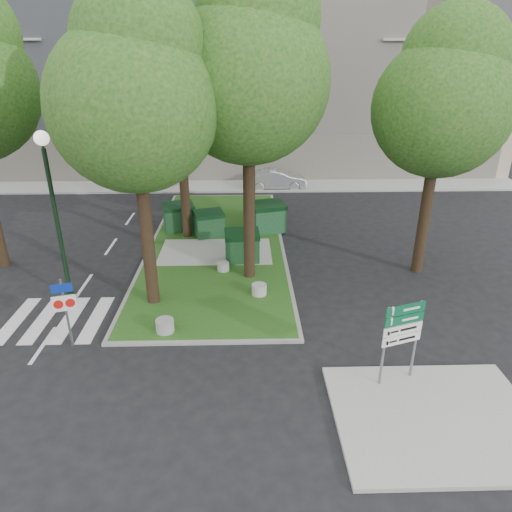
{
  "coord_description": "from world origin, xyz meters",
  "views": [
    {
      "loc": [
        1.82,
        -12.05,
        8.27
      ],
      "look_at": [
        2.2,
        2.17,
        2.0
      ],
      "focal_mm": 32.0,
      "sensor_mm": 36.0,
      "label": 1
    }
  ],
  "objects_px": {
    "tree_median_far": "(252,54)",
    "car_silver": "(277,179)",
    "car_white": "(148,173)",
    "traffic_sign_pole": "(65,304)",
    "tree_median_mid": "(180,88)",
    "bollard_mid": "(223,266)",
    "tree_median_near_left": "(135,90)",
    "dumpster_c": "(242,246)",
    "bollard_right": "(259,289)",
    "dumpster_d": "(268,217)",
    "litter_bin": "(255,223)",
    "dumpster_a": "(179,217)",
    "directional_sign": "(402,331)",
    "street_lamp": "(53,198)",
    "tree_median_near_right": "(251,65)",
    "bollard_left": "(165,326)",
    "tree_street_right": "(445,95)",
    "dumpster_b": "(209,224)"
  },
  "relations": [
    {
      "from": "tree_median_near_right",
      "to": "directional_sign",
      "type": "xyz_separation_m",
      "value": [
        3.81,
        -6.62,
        -6.3
      ]
    },
    {
      "from": "dumpster_c",
      "to": "bollard_right",
      "type": "xyz_separation_m",
      "value": [
        0.63,
        -3.1,
        -0.46
      ]
    },
    {
      "from": "traffic_sign_pole",
      "to": "tree_street_right",
      "type": "bearing_deg",
      "value": 6.41
    },
    {
      "from": "tree_median_far",
      "to": "car_silver",
      "type": "xyz_separation_m",
      "value": [
        1.73,
        5.86,
        -7.67
      ]
    },
    {
      "from": "tree_median_mid",
      "to": "bollard_left",
      "type": "distance_m",
      "value": 10.84
    },
    {
      "from": "dumpster_a",
      "to": "bollard_right",
      "type": "relative_size",
      "value": 3.17
    },
    {
      "from": "directional_sign",
      "to": "car_white",
      "type": "bearing_deg",
      "value": 98.04
    },
    {
      "from": "tree_street_right",
      "to": "litter_bin",
      "type": "height_order",
      "value": "tree_street_right"
    },
    {
      "from": "bollard_mid",
      "to": "litter_bin",
      "type": "height_order",
      "value": "litter_bin"
    },
    {
      "from": "dumpster_b",
      "to": "tree_median_near_right",
      "type": "bearing_deg",
      "value": -83.23
    },
    {
      "from": "tree_median_mid",
      "to": "traffic_sign_pole",
      "type": "relative_size",
      "value": 4.35
    },
    {
      "from": "tree_median_near_left",
      "to": "tree_median_mid",
      "type": "height_order",
      "value": "tree_median_near_left"
    },
    {
      "from": "bollard_mid",
      "to": "litter_bin",
      "type": "relative_size",
      "value": 0.64
    },
    {
      "from": "traffic_sign_pole",
      "to": "directional_sign",
      "type": "xyz_separation_m",
      "value": [
        9.48,
        -2.02,
        0.22
      ]
    },
    {
      "from": "tree_median_far",
      "to": "bollard_right",
      "type": "xyz_separation_m",
      "value": [
        0.05,
        -9.15,
        -8.0
      ]
    },
    {
      "from": "dumpster_d",
      "to": "litter_bin",
      "type": "height_order",
      "value": "dumpster_d"
    },
    {
      "from": "bollard_right",
      "to": "dumpster_a",
      "type": "bearing_deg",
      "value": 118.62
    },
    {
      "from": "litter_bin",
      "to": "street_lamp",
      "type": "relative_size",
      "value": 0.13
    },
    {
      "from": "dumpster_c",
      "to": "car_white",
      "type": "distance_m",
      "value": 15.0
    },
    {
      "from": "tree_median_far",
      "to": "bollard_left",
      "type": "height_order",
      "value": "tree_median_far"
    },
    {
      "from": "bollard_left",
      "to": "car_white",
      "type": "xyz_separation_m",
      "value": [
        -4.07,
        19.0,
        0.44
      ]
    },
    {
      "from": "tree_median_mid",
      "to": "bollard_mid",
      "type": "relative_size",
      "value": 20.26
    },
    {
      "from": "street_lamp",
      "to": "traffic_sign_pole",
      "type": "height_order",
      "value": "street_lamp"
    },
    {
      "from": "dumpster_c",
      "to": "traffic_sign_pole",
      "type": "height_order",
      "value": "traffic_sign_pole"
    },
    {
      "from": "tree_median_near_right",
      "to": "tree_median_near_left",
      "type": "bearing_deg",
      "value": -150.26
    },
    {
      "from": "tree_median_near_right",
      "to": "car_white",
      "type": "relative_size",
      "value": 2.52
    },
    {
      "from": "dumpster_a",
      "to": "dumpster_d",
      "type": "distance_m",
      "value": 4.51
    },
    {
      "from": "tree_median_near_right",
      "to": "traffic_sign_pole",
      "type": "height_order",
      "value": "tree_median_near_right"
    },
    {
      "from": "tree_median_far",
      "to": "car_silver",
      "type": "height_order",
      "value": "tree_median_far"
    },
    {
      "from": "tree_street_right",
      "to": "directional_sign",
      "type": "bearing_deg",
      "value": -114.09
    },
    {
      "from": "tree_median_near_left",
      "to": "tree_median_far",
      "type": "distance_m",
      "value": 10.24
    },
    {
      "from": "car_white",
      "to": "tree_median_near_right",
      "type": "bearing_deg",
      "value": -152.99
    },
    {
      "from": "tree_median_near_left",
      "to": "traffic_sign_pole",
      "type": "distance_m",
      "value": 6.75
    },
    {
      "from": "tree_median_near_right",
      "to": "dumpster_a",
      "type": "distance_m",
      "value": 9.66
    },
    {
      "from": "bollard_right",
      "to": "traffic_sign_pole",
      "type": "relative_size",
      "value": 0.24
    },
    {
      "from": "bollard_mid",
      "to": "car_silver",
      "type": "relative_size",
      "value": 0.13
    },
    {
      "from": "tree_street_right",
      "to": "dumpster_d",
      "type": "height_order",
      "value": "tree_street_right"
    },
    {
      "from": "car_silver",
      "to": "tree_median_mid",
      "type": "bearing_deg",
      "value": 149.62
    },
    {
      "from": "bollard_left",
      "to": "street_lamp",
      "type": "relative_size",
      "value": 0.1
    },
    {
      "from": "dumpster_b",
      "to": "bollard_left",
      "type": "height_order",
      "value": "dumpster_b"
    },
    {
      "from": "street_lamp",
      "to": "traffic_sign_pole",
      "type": "distance_m",
      "value": 4.05
    },
    {
      "from": "tree_median_far",
      "to": "street_lamp",
      "type": "bearing_deg",
      "value": -127.78
    },
    {
      "from": "bollard_right",
      "to": "dumpster_b",
      "type": "bearing_deg",
      "value": 110.2
    },
    {
      "from": "tree_median_near_left",
      "to": "bollard_left",
      "type": "relative_size",
      "value": 17.97
    },
    {
      "from": "bollard_mid",
      "to": "litter_bin",
      "type": "distance_m",
      "value": 4.96
    },
    {
      "from": "tree_street_right",
      "to": "car_white",
      "type": "height_order",
      "value": "tree_street_right"
    },
    {
      "from": "tree_median_far",
      "to": "litter_bin",
      "type": "height_order",
      "value": "tree_median_far"
    },
    {
      "from": "dumpster_a",
      "to": "bollard_left",
      "type": "bearing_deg",
      "value": -102.97
    },
    {
      "from": "dumpster_a",
      "to": "dumpster_c",
      "type": "distance_m",
      "value": 5.07
    },
    {
      "from": "car_white",
      "to": "traffic_sign_pole",
      "type": "bearing_deg",
      "value": -174.16
    }
  ]
}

